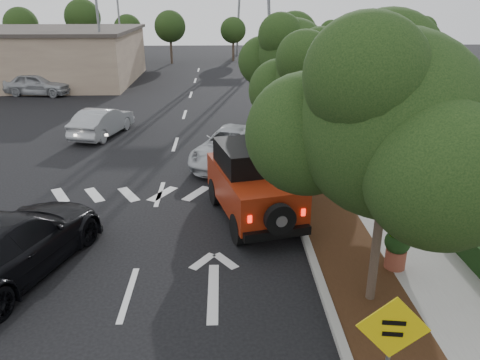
{
  "coord_description": "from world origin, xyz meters",
  "views": [
    {
      "loc": [
        2.29,
        -9.36,
        6.55
      ],
      "look_at": [
        2.75,
        3.0,
        1.68
      ],
      "focal_mm": 35.0,
      "sensor_mm": 36.0,
      "label": 1
    }
  ],
  "objects_px": {
    "silver_suv_ahead": "(232,146)",
    "black_suv_oncoming": "(10,245)",
    "red_jeep": "(252,181)",
    "speed_hump_sign": "(391,343)"
  },
  "relations": [
    {
      "from": "silver_suv_ahead",
      "to": "black_suv_oncoming",
      "type": "relative_size",
      "value": 0.91
    },
    {
      "from": "black_suv_oncoming",
      "to": "silver_suv_ahead",
      "type": "bearing_deg",
      "value": -107.28
    },
    {
      "from": "red_jeep",
      "to": "speed_hump_sign",
      "type": "relative_size",
      "value": 2.02
    },
    {
      "from": "silver_suv_ahead",
      "to": "speed_hump_sign",
      "type": "relative_size",
      "value": 2.2
    },
    {
      "from": "silver_suv_ahead",
      "to": "speed_hump_sign",
      "type": "distance_m",
      "value": 13.23
    },
    {
      "from": "red_jeep",
      "to": "silver_suv_ahead",
      "type": "distance_m",
      "value": 5.18
    },
    {
      "from": "red_jeep",
      "to": "speed_hump_sign",
      "type": "xyz_separation_m",
      "value": [
        1.65,
        -7.88,
        0.45
      ]
    },
    {
      "from": "red_jeep",
      "to": "black_suv_oncoming",
      "type": "xyz_separation_m",
      "value": [
        -6.18,
        -3.14,
        -0.36
      ]
    },
    {
      "from": "speed_hump_sign",
      "to": "silver_suv_ahead",
      "type": "bearing_deg",
      "value": 107.0
    },
    {
      "from": "silver_suv_ahead",
      "to": "black_suv_oncoming",
      "type": "bearing_deg",
      "value": -105.1
    }
  ]
}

